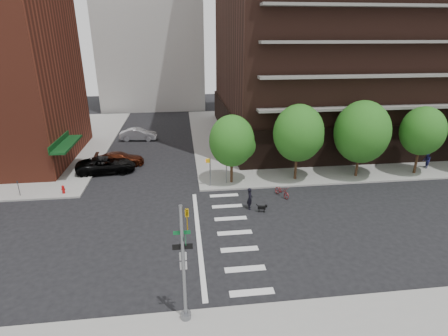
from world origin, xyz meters
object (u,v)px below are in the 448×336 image
at_px(dog_walker, 250,198).
at_px(pedestrian_far, 427,160).
at_px(parked_car_maroon, 120,159).
at_px(fire_hydrant, 63,189).
at_px(traffic_signal, 185,274).
at_px(parked_car_black, 106,165).
at_px(scooter, 282,191).
at_px(parked_car_silver, 138,134).

bearing_deg(dog_walker, pedestrian_far, -66.99).
relative_size(parked_car_maroon, dog_walker, 2.76).
bearing_deg(fire_hydrant, traffic_signal, -56.74).
bearing_deg(dog_walker, parked_car_maroon, 50.92).
height_order(parked_car_black, parked_car_maroon, parked_car_black).
relative_size(parked_car_black, scooter, 3.09).
relative_size(traffic_signal, parked_car_black, 1.07).
bearing_deg(parked_car_maroon, dog_walker, -137.93).
distance_m(parked_car_maroon, scooter, 17.36).
relative_size(traffic_signal, fire_hydrant, 8.20).
xyz_separation_m(parked_car_black, parked_car_maroon, (1.03, 1.87, -0.08)).
bearing_deg(pedestrian_far, dog_walker, -55.62).
relative_size(traffic_signal, parked_car_maroon, 1.24).
relative_size(traffic_signal, scooter, 3.31).
height_order(parked_car_black, dog_walker, dog_walker).
distance_m(parked_car_black, parked_car_maroon, 2.13).
xyz_separation_m(dog_walker, pedestrian_far, (19.28, 6.24, 0.07)).
relative_size(fire_hydrant, pedestrian_far, 0.46).
bearing_deg(pedestrian_far, fire_hydrant, -70.52).
relative_size(parked_car_black, pedestrian_far, 3.50).
bearing_deg(fire_hydrant, parked_car_maroon, 61.50).
xyz_separation_m(traffic_signal, parked_car_silver, (-5.40, 31.30, -1.94)).
height_order(traffic_signal, parked_car_maroon, traffic_signal).
xyz_separation_m(parked_car_black, parked_car_silver, (1.98, 11.09, -0.02)).
xyz_separation_m(fire_hydrant, dog_walker, (15.20, -4.41, 0.33)).
bearing_deg(parked_car_silver, pedestrian_far, -110.15).
relative_size(parked_car_maroon, parked_car_silver, 1.05).
bearing_deg(parked_car_black, scooter, -121.40).
distance_m(traffic_signal, parked_car_silver, 31.82).
bearing_deg(parked_car_silver, traffic_signal, -164.96).
height_order(fire_hydrant, scooter, scooter).
bearing_deg(dog_walker, scooter, -54.13).
bearing_deg(dog_walker, parked_car_silver, 32.44).
bearing_deg(traffic_signal, parked_car_silver, 99.79).
bearing_deg(parked_car_maroon, traffic_signal, -167.72).
height_order(fire_hydrant, parked_car_maroon, parked_car_maroon).
height_order(parked_car_silver, dog_walker, dog_walker).
bearing_deg(parked_car_maroon, scooter, -126.29).
bearing_deg(fire_hydrant, pedestrian_far, 3.04).
bearing_deg(traffic_signal, parked_car_maroon, 106.06).
xyz_separation_m(parked_car_black, dog_walker, (12.55, -9.32, 0.10)).
distance_m(scooter, pedestrian_far, 16.75).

